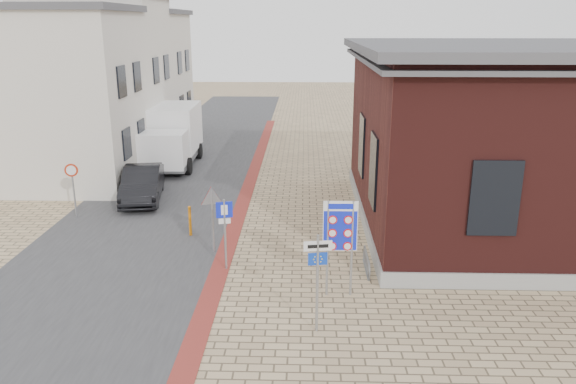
% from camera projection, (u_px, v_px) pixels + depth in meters
% --- Properties ---
extents(ground, '(120.00, 120.00, 0.00)m').
position_uv_depth(ground, '(280.00, 302.00, 15.75)').
color(ground, tan).
rests_on(ground, ground).
extents(road_strip, '(7.00, 60.00, 0.02)m').
position_uv_depth(road_strip, '(190.00, 167.00, 30.25)').
color(road_strip, '#38383A').
rests_on(road_strip, ground).
extents(curb_strip, '(0.60, 40.00, 0.02)m').
position_uv_depth(curb_strip, '(245.00, 195.00, 25.37)').
color(curb_strip, maroon).
rests_on(curb_strip, ground).
extents(brick_building, '(13.00, 13.00, 6.80)m').
position_uv_depth(brick_building, '(525.00, 134.00, 21.18)').
color(brick_building, gray).
rests_on(brick_building, ground).
extents(townhouse_near, '(7.40, 6.40, 8.30)m').
position_uv_depth(townhouse_near, '(57.00, 97.00, 26.32)').
color(townhouse_near, beige).
rests_on(townhouse_near, ground).
extents(townhouse_mid, '(7.40, 6.40, 9.10)m').
position_uv_depth(townhouse_mid, '(101.00, 76.00, 31.95)').
color(townhouse_mid, beige).
rests_on(townhouse_mid, ground).
extents(townhouse_far, '(7.40, 6.40, 8.30)m').
position_uv_depth(townhouse_far, '(132.00, 74.00, 37.80)').
color(townhouse_far, beige).
rests_on(townhouse_far, ground).
extents(bike_rack, '(0.08, 1.80, 0.60)m').
position_uv_depth(bike_rack, '(367.00, 262.00, 17.70)').
color(bike_rack, slate).
rests_on(bike_rack, ground).
extents(sedan, '(2.28, 4.67, 1.48)m').
position_uv_depth(sedan, '(142.00, 184.00, 24.59)').
color(sedan, black).
rests_on(sedan, ground).
extents(box_truck, '(2.74, 6.13, 3.17)m').
position_uv_depth(box_truck, '(172.00, 136.00, 30.28)').
color(box_truck, slate).
rests_on(box_truck, ground).
extents(border_sign, '(0.97, 0.08, 2.83)m').
position_uv_depth(border_sign, '(340.00, 228.00, 15.59)').
color(border_sign, gray).
rests_on(border_sign, ground).
extents(essen_sign, '(0.70, 0.15, 2.61)m').
position_uv_depth(essen_sign, '(317.00, 268.00, 13.78)').
color(essen_sign, gray).
rests_on(essen_sign, ground).
extents(parking_sign, '(0.51, 0.15, 2.32)m').
position_uv_depth(parking_sign, '(225.00, 223.00, 17.39)').
color(parking_sign, gray).
rests_on(parking_sign, ground).
extents(yield_sign, '(0.79, 0.28, 2.28)m').
position_uv_depth(yield_sign, '(212.00, 204.00, 18.66)').
color(yield_sign, gray).
rests_on(yield_sign, ground).
extents(speed_sign, '(0.52, 0.11, 2.22)m').
position_uv_depth(speed_sign, '(73.00, 182.00, 22.17)').
color(speed_sign, gray).
rests_on(speed_sign, ground).
extents(bollard, '(0.12, 0.12, 1.13)m').
position_uv_depth(bollard, '(190.00, 221.00, 20.47)').
color(bollard, orange).
rests_on(bollard, ground).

